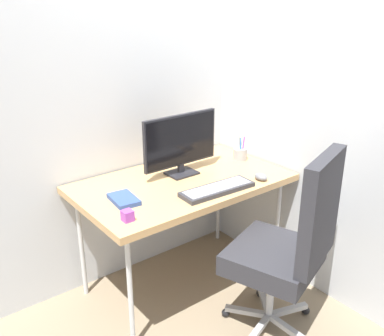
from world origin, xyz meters
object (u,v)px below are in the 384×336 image
(desk_clamp_accessory, at_px, (128,216))
(pen_holder, at_px, (240,154))
(notebook, at_px, (124,199))
(office_chair, at_px, (290,244))
(mouse, at_px, (261,177))
(keyboard, at_px, (217,189))
(monitor, at_px, (181,142))

(desk_clamp_accessory, bearing_deg, pen_holder, 15.40)
(pen_holder, bearing_deg, notebook, -174.91)
(notebook, xyz_separation_m, desk_clamp_accessory, (-0.10, -0.21, 0.02))
(office_chair, distance_m, mouse, 0.51)
(desk_clamp_accessory, bearing_deg, keyboard, -1.08)
(keyboard, relative_size, desk_clamp_accessory, 8.24)
(keyboard, relative_size, pen_holder, 2.76)
(monitor, height_order, notebook, monitor)
(monitor, height_order, desk_clamp_accessory, monitor)
(office_chair, height_order, pen_holder, office_chair)
(keyboard, distance_m, notebook, 0.54)
(keyboard, distance_m, mouse, 0.33)
(monitor, relative_size, keyboard, 1.14)
(office_chair, xyz_separation_m, keyboard, (-0.12, 0.46, 0.19))
(mouse, height_order, desk_clamp_accessory, desk_clamp_accessory)
(office_chair, height_order, keyboard, office_chair)
(pen_holder, xyz_separation_m, notebook, (-0.97, -0.09, -0.03))
(monitor, bearing_deg, mouse, -50.07)
(keyboard, distance_m, pen_holder, 0.56)
(keyboard, bearing_deg, monitor, 90.42)
(pen_holder, height_order, desk_clamp_accessory, pen_holder)
(monitor, distance_m, desk_clamp_accessory, 0.70)
(mouse, xyz_separation_m, notebook, (-0.82, 0.26, -0.01))
(office_chair, relative_size, notebook, 5.67)
(mouse, distance_m, pen_holder, 0.38)
(monitor, relative_size, pen_holder, 3.16)
(office_chair, bearing_deg, keyboard, 104.51)
(monitor, distance_m, mouse, 0.54)
(notebook, bearing_deg, office_chair, -41.63)
(office_chair, bearing_deg, pen_holder, 65.23)
(monitor, relative_size, desk_clamp_accessory, 9.41)
(office_chair, distance_m, keyboard, 0.51)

